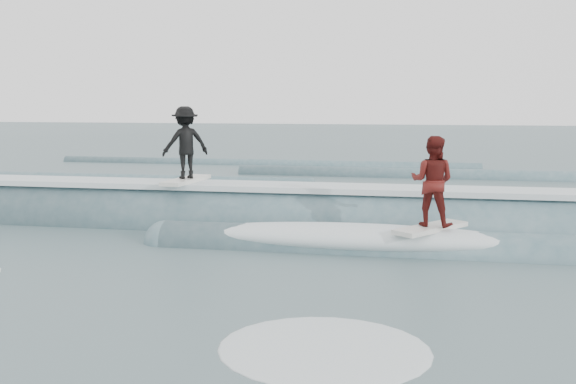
# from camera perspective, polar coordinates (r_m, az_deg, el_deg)

# --- Properties ---
(ground) EXTENTS (160.00, 160.00, 0.00)m
(ground) POSITION_cam_1_polar(r_m,az_deg,el_deg) (11.10, -4.84, -9.25)
(ground) COLOR #3C5457
(ground) RESTS_ON ground
(breaking_wave) EXTENTS (21.56, 3.86, 2.16)m
(breaking_wave) POSITION_cam_1_polar(r_m,az_deg,el_deg) (16.39, 1.38, -3.35)
(breaking_wave) COLOR #3D5D67
(breaking_wave) RESTS_ON ground
(surfer_black) EXTENTS (1.41, 2.05, 2.01)m
(surfer_black) POSITION_cam_1_polar(r_m,az_deg,el_deg) (17.24, -9.10, 4.16)
(surfer_black) COLOR silver
(surfer_black) RESTS_ON ground
(surfer_red) EXTENTS (1.67, 1.91, 2.05)m
(surfer_red) POSITION_cam_1_polar(r_m,az_deg,el_deg) (14.11, 12.69, 0.64)
(surfer_red) COLOR silver
(surfer_red) RESTS_ON ground
(whitewater) EXTENTS (16.42, 7.21, 0.10)m
(whitewater) POSITION_cam_1_polar(r_m,az_deg,el_deg) (9.44, -2.97, -12.41)
(whitewater) COLOR silver
(whitewater) RESTS_ON ground
(far_swells) EXTENTS (40.02, 8.65, 0.80)m
(far_swells) POSITION_cam_1_polar(r_m,az_deg,el_deg) (28.51, 0.29, 1.48)
(far_swells) COLOR #3D5D67
(far_swells) RESTS_ON ground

